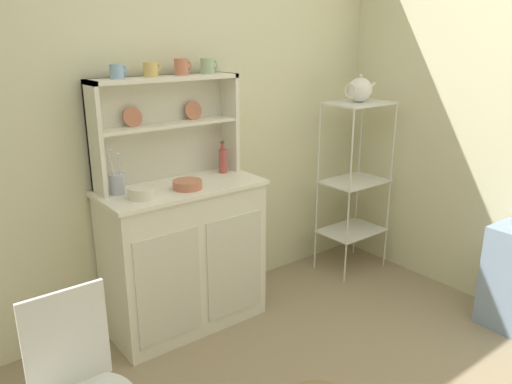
{
  "coord_description": "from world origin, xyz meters",
  "views": [
    {
      "loc": [
        -1.44,
        -1.05,
        1.71
      ],
      "look_at": [
        0.25,
        1.12,
        0.84
      ],
      "focal_mm": 35.06,
      "sensor_mm": 36.0,
      "label": 1
    }
  ],
  "objects_px": {
    "jam_bottle": "(223,160)",
    "bowl_mixing_large": "(142,193)",
    "wire_chair": "(78,382)",
    "porcelain_teapot": "(360,90)",
    "cup_sky_0": "(117,71)",
    "hutch_cabinet": "(184,255)",
    "hutch_shelf_unit": "(164,120)",
    "bakers_rack": "(355,172)",
    "utensil_jar": "(117,183)"
  },
  "relations": [
    {
      "from": "bowl_mixing_large",
      "to": "cup_sky_0",
      "type": "bearing_deg",
      "value": 90.3
    },
    {
      "from": "bakers_rack",
      "to": "cup_sky_0",
      "type": "distance_m",
      "value": 1.84
    },
    {
      "from": "utensil_jar",
      "to": "porcelain_teapot",
      "type": "height_order",
      "value": "porcelain_teapot"
    },
    {
      "from": "jam_bottle",
      "to": "porcelain_teapot",
      "type": "xyz_separation_m",
      "value": [
        1.03,
        -0.18,
        0.38
      ]
    },
    {
      "from": "hutch_shelf_unit",
      "to": "porcelain_teapot",
      "type": "relative_size",
      "value": 3.38
    },
    {
      "from": "hutch_cabinet",
      "to": "jam_bottle",
      "type": "height_order",
      "value": "jam_bottle"
    },
    {
      "from": "wire_chair",
      "to": "bowl_mixing_large",
      "type": "xyz_separation_m",
      "value": [
        0.64,
        0.76,
        0.4
      ]
    },
    {
      "from": "bakers_rack",
      "to": "jam_bottle",
      "type": "bearing_deg",
      "value": 170.25
    },
    {
      "from": "bakers_rack",
      "to": "wire_chair",
      "type": "distance_m",
      "value": 2.43
    },
    {
      "from": "utensil_jar",
      "to": "porcelain_teapot",
      "type": "bearing_deg",
      "value": -5.58
    },
    {
      "from": "bowl_mixing_large",
      "to": "porcelain_teapot",
      "type": "relative_size",
      "value": 0.56
    },
    {
      "from": "hutch_cabinet",
      "to": "porcelain_teapot",
      "type": "distance_m",
      "value": 1.64
    },
    {
      "from": "wire_chair",
      "to": "bowl_mixing_large",
      "type": "distance_m",
      "value": 1.07
    },
    {
      "from": "jam_bottle",
      "to": "bowl_mixing_large",
      "type": "bearing_deg",
      "value": -165.61
    },
    {
      "from": "bakers_rack",
      "to": "cup_sky_0",
      "type": "relative_size",
      "value": 14.55
    },
    {
      "from": "wire_chair",
      "to": "porcelain_teapot",
      "type": "relative_size",
      "value": 3.27
    },
    {
      "from": "hutch_cabinet",
      "to": "bakers_rack",
      "type": "xyz_separation_m",
      "value": [
        1.38,
        -0.09,
        0.3
      ]
    },
    {
      "from": "hutch_shelf_unit",
      "to": "utensil_jar",
      "type": "height_order",
      "value": "hutch_shelf_unit"
    },
    {
      "from": "hutch_cabinet",
      "to": "porcelain_teapot",
      "type": "xyz_separation_m",
      "value": [
        1.38,
        -0.09,
        0.89
      ]
    },
    {
      "from": "hutch_cabinet",
      "to": "bakers_rack",
      "type": "distance_m",
      "value": 1.42
    },
    {
      "from": "hutch_cabinet",
      "to": "hutch_shelf_unit",
      "type": "height_order",
      "value": "hutch_shelf_unit"
    },
    {
      "from": "hutch_cabinet",
      "to": "bowl_mixing_large",
      "type": "relative_size",
      "value": 6.45
    },
    {
      "from": "hutch_cabinet",
      "to": "bowl_mixing_large",
      "type": "distance_m",
      "value": 0.54
    },
    {
      "from": "jam_bottle",
      "to": "wire_chair",
      "type": "bearing_deg",
      "value": -143.96
    },
    {
      "from": "bakers_rack",
      "to": "porcelain_teapot",
      "type": "height_order",
      "value": "porcelain_teapot"
    },
    {
      "from": "hutch_cabinet",
      "to": "hutch_shelf_unit",
      "type": "distance_m",
      "value": 0.8
    },
    {
      "from": "cup_sky_0",
      "to": "jam_bottle",
      "type": "distance_m",
      "value": 0.84
    },
    {
      "from": "hutch_cabinet",
      "to": "jam_bottle",
      "type": "xyz_separation_m",
      "value": [
        0.35,
        0.09,
        0.51
      ]
    },
    {
      "from": "bowl_mixing_large",
      "to": "jam_bottle",
      "type": "xyz_separation_m",
      "value": [
        0.62,
        0.16,
        0.05
      ]
    },
    {
      "from": "bakers_rack",
      "to": "porcelain_teapot",
      "type": "relative_size",
      "value": 4.85
    },
    {
      "from": "bowl_mixing_large",
      "to": "utensil_jar",
      "type": "height_order",
      "value": "utensil_jar"
    },
    {
      "from": "cup_sky_0",
      "to": "porcelain_teapot",
      "type": "relative_size",
      "value": 0.33
    },
    {
      "from": "hutch_shelf_unit",
      "to": "hutch_cabinet",
      "type": "bearing_deg",
      "value": -90.0
    },
    {
      "from": "bakers_rack",
      "to": "jam_bottle",
      "type": "distance_m",
      "value": 1.07
    },
    {
      "from": "bakers_rack",
      "to": "utensil_jar",
      "type": "bearing_deg",
      "value": 174.42
    },
    {
      "from": "cup_sky_0",
      "to": "utensil_jar",
      "type": "height_order",
      "value": "cup_sky_0"
    },
    {
      "from": "wire_chair",
      "to": "bowl_mixing_large",
      "type": "relative_size",
      "value": 5.81
    },
    {
      "from": "hutch_shelf_unit",
      "to": "wire_chair",
      "type": "distance_m",
      "value": 1.54
    },
    {
      "from": "cup_sky_0",
      "to": "utensil_jar",
      "type": "xyz_separation_m",
      "value": [
        -0.07,
        -0.04,
        -0.58
      ]
    },
    {
      "from": "utensil_jar",
      "to": "porcelain_teapot",
      "type": "distance_m",
      "value": 1.78
    },
    {
      "from": "bakers_rack",
      "to": "utensil_jar",
      "type": "height_order",
      "value": "bakers_rack"
    },
    {
      "from": "utensil_jar",
      "to": "jam_bottle",
      "type": "bearing_deg",
      "value": 0.73
    },
    {
      "from": "bowl_mixing_large",
      "to": "jam_bottle",
      "type": "bearing_deg",
      "value": 14.39
    },
    {
      "from": "bakers_rack",
      "to": "wire_chair",
      "type": "xyz_separation_m",
      "value": [
        -2.3,
        -0.74,
        -0.24
      ]
    },
    {
      "from": "porcelain_teapot",
      "to": "hutch_shelf_unit",
      "type": "bearing_deg",
      "value": 169.62
    },
    {
      "from": "hutch_shelf_unit",
      "to": "cup_sky_0",
      "type": "height_order",
      "value": "cup_sky_0"
    },
    {
      "from": "porcelain_teapot",
      "to": "bowl_mixing_large",
      "type": "bearing_deg",
      "value": 179.38
    },
    {
      "from": "bakers_rack",
      "to": "wire_chair",
      "type": "bearing_deg",
      "value": -162.08
    },
    {
      "from": "bowl_mixing_large",
      "to": "porcelain_teapot",
      "type": "distance_m",
      "value": 1.71
    },
    {
      "from": "cup_sky_0",
      "to": "hutch_cabinet",
      "type": "bearing_deg",
      "value": -23.94
    }
  ]
}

